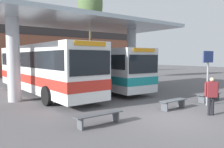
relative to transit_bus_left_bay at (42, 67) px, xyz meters
name	(u,v)px	position (x,y,z in m)	size (l,w,h in m)	color
ground_plane	(171,118)	(2.30, -9.28, -1.87)	(100.00, 100.00, 0.00)	#565456
townhouse_backdrop	(18,44)	(2.30, 16.30, 2.48)	(40.00, 0.58, 7.46)	brown
station_canopy	(82,29)	(2.30, -1.65, 2.61)	(13.99, 6.45, 5.07)	silver
transit_bus_left_bay	(42,67)	(0.00, 0.00, 0.00)	(3.10, 12.48, 3.34)	white
transit_bus_center_bay	(96,67)	(4.51, 0.08, -0.11)	(3.06, 11.64, 3.12)	silver
waiting_bench_near_pillar	(173,102)	(3.64, -8.35, -1.53)	(1.61, 0.44, 0.46)	#4C5156
waiting_bench_mid_platform	(209,95)	(6.91, -8.35, -1.52)	(1.93, 0.44, 0.46)	#4C5156
waiting_bench_far_platform	(99,116)	(-0.71, -8.35, -1.51)	(1.98, 0.44, 0.46)	#4C5156
info_sign_platform	(208,67)	(5.74, -8.88, 0.19)	(0.90, 0.09, 2.88)	gray
pedestrian_waiting	(211,92)	(4.04, -10.06, -0.84)	(0.56, 0.45, 1.68)	black
poplar_tree_behind_left	(90,4)	(7.75, 6.44, 6.67)	(2.79, 2.79, 11.68)	#473A2B
parked_car_street	(29,70)	(2.42, 12.05, -0.81)	(4.50, 2.06, 2.21)	maroon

